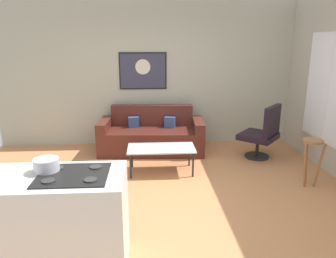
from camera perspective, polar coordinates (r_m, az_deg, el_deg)
name	(u,v)px	position (r m, az deg, el deg)	size (l,w,h in m)	color
ground	(169,197)	(4.50, 0.13, -11.95)	(6.40, 6.40, 0.04)	#BD7B4C
back_wall	(161,74)	(6.46, -1.31, 9.59)	(6.40, 0.05, 2.80)	#ABAD99
couch	(152,136)	(6.13, -2.91, -1.30)	(1.98, 0.94, 0.84)	#4D2019
coffee_table	(161,150)	(5.13, -1.20, -3.63)	(1.06, 0.54, 0.41)	silver
armchair	(263,133)	(5.94, 16.39, -0.70)	(0.84, 0.84, 0.97)	black
bar_stool	(312,152)	(5.03, 23.98, -3.73)	(0.33, 0.32, 0.70)	#986038
kitchen_counter	(49,224)	(3.19, -20.17, -15.37)	(1.37, 0.68, 0.94)	silver
mixing_bowl	(46,166)	(3.06, -20.62, -6.05)	(0.22, 0.22, 0.12)	silver
wall_painting	(143,71)	(6.40, -4.44, 10.18)	(0.92, 0.03, 0.71)	black
window	(329,89)	(5.71, 26.50, 6.35)	(0.03, 1.39, 1.74)	silver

